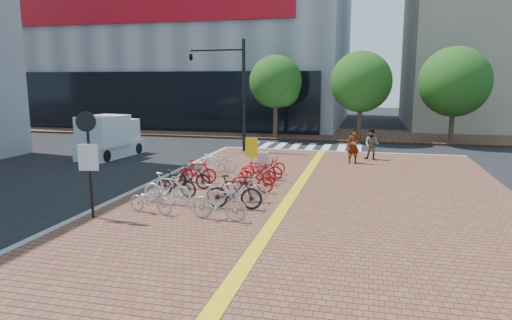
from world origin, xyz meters
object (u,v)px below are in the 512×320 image
(bike_6, at_px, (217,161))
(bike_7, at_px, (219,203))
(bike_4, at_px, (198,171))
(bike_11, at_px, (257,174))
(bike_5, at_px, (212,165))
(bike_3, at_px, (191,177))
(yellow_sign, at_px, (252,152))
(traffic_light_pole, at_px, (219,75))
(bike_0, at_px, (151,200))
(bike_2, at_px, (176,183))
(bike_12, at_px, (262,169))
(notice_sign, at_px, (88,152))
(bike_9, at_px, (244,188))
(box_truck, at_px, (109,137))
(bike_8, at_px, (234,192))
(bike_13, at_px, (267,165))
(bike_10, at_px, (252,180))
(bike_1, at_px, (167,189))
(pedestrian_b, at_px, (372,144))
(pedestrian_a, at_px, (353,146))
(utility_box, at_px, (263,165))

(bike_6, distance_m, bike_7, 7.33)
(bike_4, distance_m, bike_11, 2.48)
(bike_7, bearing_deg, bike_5, 26.04)
(bike_3, xyz_separation_m, yellow_sign, (1.97, 1.73, 0.80))
(bike_6, relative_size, bike_7, 1.04)
(bike_7, relative_size, traffic_light_pole, 0.28)
(bike_0, relative_size, bike_2, 0.99)
(bike_0, distance_m, bike_7, 2.32)
(bike_4, bearing_deg, bike_12, -66.60)
(bike_2, relative_size, notice_sign, 0.50)
(bike_9, bearing_deg, bike_6, 23.08)
(bike_6, relative_size, bike_12, 1.06)
(bike_2, distance_m, bike_12, 4.23)
(bike_12, height_order, notice_sign, notice_sign)
(bike_2, bearing_deg, box_truck, 50.89)
(bike_2, distance_m, traffic_light_pole, 11.86)
(bike_8, height_order, bike_9, bike_8)
(bike_6, height_order, bike_13, bike_6)
(bike_11, bearing_deg, bike_8, 170.31)
(bike_10, bearing_deg, yellow_sign, 12.13)
(bike_5, bearing_deg, traffic_light_pole, 18.15)
(bike_1, relative_size, bike_12, 1.03)
(bike_4, relative_size, bike_13, 1.01)
(bike_11, bearing_deg, bike_9, 172.82)
(bike_5, bearing_deg, bike_1, -177.32)
(bike_5, distance_m, box_truck, 8.78)
(bike_7, relative_size, bike_10, 1.14)
(bike_3, height_order, bike_13, bike_3)
(bike_5, relative_size, bike_13, 1.04)
(bike_6, xyz_separation_m, bike_12, (2.34, -1.09, -0.03))
(notice_sign, relative_size, box_truck, 0.76)
(bike_1, height_order, bike_9, bike_1)
(bike_4, relative_size, bike_12, 0.91)
(bike_7, xyz_separation_m, bike_11, (0.02, 4.81, -0.08))
(bike_4, xyz_separation_m, bike_10, (2.60, -1.08, -0.01))
(bike_5, relative_size, bike_9, 1.00)
(bike_0, height_order, bike_9, bike_9)
(bike_8, bearing_deg, box_truck, 43.28)
(notice_sign, bearing_deg, bike_13, 63.97)
(bike_1, relative_size, bike_13, 1.15)
(bike_2, relative_size, bike_5, 0.98)
(bike_10, distance_m, bike_11, 1.27)
(bike_2, distance_m, box_truck, 10.93)
(bike_1, distance_m, notice_sign, 2.93)
(bike_9, bearing_deg, bike_5, 28.06)
(bike_3, bearing_deg, pedestrian_b, -39.57)
(bike_7, distance_m, pedestrian_a, 11.34)
(bike_11, bearing_deg, bike_1, 136.45)
(bike_1, xyz_separation_m, pedestrian_b, (6.73, 10.77, 0.27))
(utility_box, bearing_deg, bike_11, -85.09)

